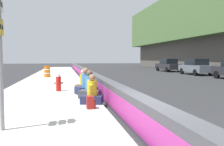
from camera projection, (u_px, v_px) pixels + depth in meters
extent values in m
plane|color=#2B2B2D|center=(145.00, 136.00, 5.20)|extent=(160.00, 160.00, 0.00)
cube|color=#B5B2A8|center=(20.00, 142.00, 4.65)|extent=(80.00, 4.40, 0.14)
cube|color=#47474C|center=(145.00, 118.00, 5.17)|extent=(76.00, 0.44, 0.85)
cube|color=#B2338C|center=(136.00, 120.00, 5.13)|extent=(74.48, 0.01, 0.54)
cylinder|color=gray|center=(0.00, 50.00, 5.08)|extent=(0.09, 0.09, 3.60)
cube|color=white|center=(0.00, 4.00, 5.02)|extent=(0.44, 0.02, 0.36)
cube|color=black|center=(1.00, 4.00, 5.03)|extent=(0.30, 0.01, 0.10)
cube|color=yellow|center=(1.00, 27.00, 5.06)|extent=(0.44, 0.02, 0.36)
cube|color=black|center=(1.00, 27.00, 5.06)|extent=(0.30, 0.01, 0.10)
cylinder|color=red|center=(59.00, 84.00, 11.43)|extent=(0.24, 0.24, 0.72)
cone|color=gray|center=(58.00, 75.00, 11.40)|extent=(0.26, 0.26, 0.16)
cylinder|color=gray|center=(62.00, 83.00, 11.46)|extent=(0.10, 0.12, 0.10)
cylinder|color=gray|center=(55.00, 83.00, 11.39)|extent=(0.10, 0.12, 0.10)
cube|color=#23284C|center=(92.00, 99.00, 8.32)|extent=(0.83, 0.90, 0.28)
cylinder|color=gold|center=(92.00, 88.00, 8.30)|extent=(0.36, 0.36, 0.53)
sphere|color=#8E6647|center=(92.00, 77.00, 8.27)|extent=(0.23, 0.23, 0.23)
cylinder|color=gold|center=(93.00, 89.00, 8.50)|extent=(0.30, 0.20, 0.47)
cylinder|color=gold|center=(91.00, 90.00, 8.11)|extent=(0.30, 0.20, 0.47)
cube|color=#424247|center=(90.00, 94.00, 9.54)|extent=(0.90, 0.98, 0.30)
cylinder|color=#427FB7|center=(90.00, 83.00, 9.51)|extent=(0.39, 0.39, 0.58)
sphere|color=brown|center=(90.00, 73.00, 9.48)|extent=(0.25, 0.25, 0.25)
cylinder|color=#427FB7|center=(91.00, 84.00, 9.73)|extent=(0.32, 0.22, 0.51)
cylinder|color=#427FB7|center=(89.00, 85.00, 9.30)|extent=(0.32, 0.22, 0.51)
cube|color=#23284C|center=(86.00, 90.00, 10.47)|extent=(0.94, 1.03, 0.32)
cylinder|color=#427FB7|center=(86.00, 80.00, 10.44)|extent=(0.41, 0.41, 0.61)
sphere|color=#8E6647|center=(86.00, 71.00, 10.41)|extent=(0.27, 0.27, 0.27)
cylinder|color=#427FB7|center=(84.00, 81.00, 10.64)|extent=(0.34, 0.22, 0.53)
cylinder|color=#427FB7|center=(88.00, 82.00, 10.24)|extent=(0.34, 0.22, 0.53)
cube|color=#706651|center=(83.00, 87.00, 11.89)|extent=(0.81, 0.89, 0.28)
cylinder|color=gold|center=(83.00, 79.00, 11.87)|extent=(0.36, 0.36, 0.53)
sphere|color=beige|center=(83.00, 72.00, 11.84)|extent=(0.24, 0.24, 0.24)
cylinder|color=gold|center=(84.00, 80.00, 12.07)|extent=(0.30, 0.19, 0.47)
cylinder|color=gold|center=(83.00, 81.00, 11.67)|extent=(0.30, 0.19, 0.47)
cube|color=maroon|center=(90.00, 102.00, 7.44)|extent=(0.32, 0.22, 0.40)
cube|color=maroon|center=(94.00, 104.00, 7.47)|extent=(0.22, 0.06, 0.20)
cylinder|color=orange|center=(47.00, 72.00, 20.06)|extent=(0.52, 0.52, 0.95)
cylinder|color=white|center=(47.00, 69.00, 20.05)|extent=(0.54, 0.54, 0.10)
cylinder|color=white|center=(47.00, 73.00, 20.07)|extent=(0.54, 0.54, 0.10)
cylinder|color=black|center=(217.00, 75.00, 20.32)|extent=(0.67, 0.24, 0.66)
cube|color=slate|center=(196.00, 68.00, 24.93)|extent=(4.55, 1.92, 0.72)
cube|color=black|center=(196.00, 62.00, 24.79)|extent=(2.24, 1.68, 0.66)
cylinder|color=black|center=(182.00, 71.00, 26.22)|extent=(0.67, 0.24, 0.66)
cylinder|color=black|center=(196.00, 71.00, 26.53)|extent=(0.67, 0.24, 0.66)
cylinder|color=black|center=(195.00, 73.00, 23.39)|extent=(0.67, 0.24, 0.66)
cylinder|color=black|center=(211.00, 72.00, 23.70)|extent=(0.67, 0.24, 0.66)
cube|color=#28282D|center=(168.00, 66.00, 31.34)|extent=(4.53, 1.87, 0.72)
cube|color=black|center=(168.00, 61.00, 31.20)|extent=(2.23, 1.65, 0.66)
cylinder|color=black|center=(158.00, 69.00, 32.58)|extent=(0.66, 0.23, 0.66)
cylinder|color=black|center=(169.00, 68.00, 32.96)|extent=(0.66, 0.23, 0.66)
cylinder|color=black|center=(167.00, 70.00, 29.77)|extent=(0.66, 0.23, 0.66)
cylinder|color=black|center=(179.00, 69.00, 30.15)|extent=(0.66, 0.23, 0.66)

